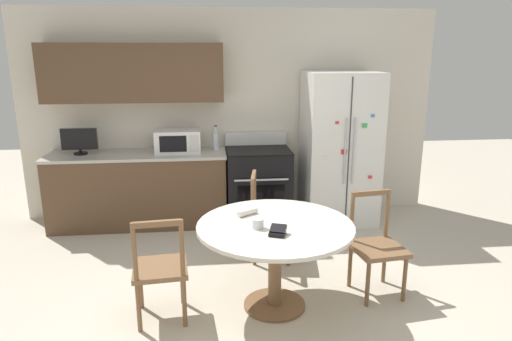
% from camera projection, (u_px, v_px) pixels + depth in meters
% --- Properties ---
extents(ground_plane, '(14.00, 14.00, 0.00)m').
position_uv_depth(ground_plane, '(250.00, 324.00, 3.62)').
color(ground_plane, beige).
extents(back_wall, '(5.20, 0.44, 2.60)m').
position_uv_depth(back_wall, '(206.00, 104.00, 5.71)').
color(back_wall, silver).
rests_on(back_wall, ground_plane).
extents(kitchen_counter, '(2.13, 0.64, 0.90)m').
position_uv_depth(kitchen_counter, '(139.00, 189.00, 5.58)').
color(kitchen_counter, brown).
rests_on(kitchen_counter, ground_plane).
extents(refrigerator, '(0.87, 0.79, 1.85)m').
position_uv_depth(refrigerator, '(339.00, 148.00, 5.63)').
color(refrigerator, white).
rests_on(refrigerator, ground_plane).
extents(oven_range, '(0.78, 0.68, 1.08)m').
position_uv_depth(oven_range, '(258.00, 185.00, 5.70)').
color(oven_range, black).
rests_on(oven_range, ground_plane).
extents(microwave, '(0.54, 0.35, 0.27)m').
position_uv_depth(microwave, '(178.00, 141.00, 5.50)').
color(microwave, white).
rests_on(microwave, kitchen_counter).
extents(countertop_tv, '(0.41, 0.16, 0.31)m').
position_uv_depth(countertop_tv, '(79.00, 140.00, 5.37)').
color(countertop_tv, black).
rests_on(countertop_tv, kitchen_counter).
extents(counter_bottle, '(0.08, 0.08, 0.30)m').
position_uv_depth(counter_bottle, '(216.00, 140.00, 5.64)').
color(counter_bottle, silver).
rests_on(counter_bottle, kitchen_counter).
extents(dining_table, '(1.28, 1.28, 0.74)m').
position_uv_depth(dining_table, '(275.00, 239.00, 3.71)').
color(dining_table, beige).
rests_on(dining_table, ground_plane).
extents(dining_chair_far, '(0.48, 0.48, 0.90)m').
position_uv_depth(dining_chair_far, '(269.00, 218.00, 4.66)').
color(dining_chair_far, brown).
rests_on(dining_chair_far, ground_plane).
extents(dining_chair_right, '(0.47, 0.47, 0.90)m').
position_uv_depth(dining_chair_right, '(377.00, 247.00, 3.99)').
color(dining_chair_right, brown).
rests_on(dining_chair_right, ground_plane).
extents(dining_chair_left, '(0.46, 0.46, 0.90)m').
position_uv_depth(dining_chair_left, '(160.00, 269.00, 3.58)').
color(dining_chair_left, brown).
rests_on(dining_chair_left, ground_plane).
extents(candle_glass, '(0.10, 0.10, 0.08)m').
position_uv_depth(candle_glass, '(258.00, 224.00, 3.59)').
color(candle_glass, silver).
rests_on(candle_glass, dining_table).
extents(folded_napkin, '(0.19, 0.15, 0.05)m').
position_uv_depth(folded_napkin, '(247.00, 212.00, 3.88)').
color(folded_napkin, silver).
rests_on(folded_napkin, dining_table).
extents(wallet, '(0.16, 0.16, 0.07)m').
position_uv_depth(wallet, '(278.00, 231.00, 3.46)').
color(wallet, black).
rests_on(wallet, dining_table).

